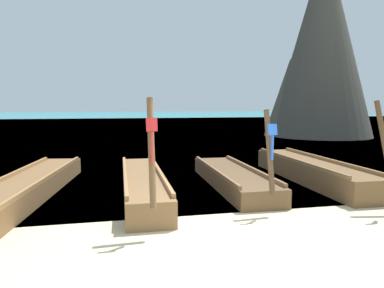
# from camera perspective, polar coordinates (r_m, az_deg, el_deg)

# --- Properties ---
(ground) EXTENTS (120.00, 120.00, 0.00)m
(ground) POSITION_cam_1_polar(r_m,az_deg,el_deg) (6.69, 6.33, -14.89)
(ground) COLOR beige
(sea_water) EXTENTS (120.00, 120.00, 0.00)m
(sea_water) POSITION_cam_1_polar(r_m,az_deg,el_deg) (67.35, -10.48, 4.22)
(sea_water) COLOR teal
(sea_water) RESTS_ON ground
(longtail_boat_violet_ribbon) EXTENTS (1.99, 7.16, 2.29)m
(longtail_boat_violet_ribbon) POSITION_cam_1_polar(r_m,az_deg,el_deg) (10.21, -25.13, -6.40)
(longtail_boat_violet_ribbon) COLOR brown
(longtail_boat_violet_ribbon) RESTS_ON ground
(longtail_boat_red_ribbon) EXTENTS (1.06, 6.03, 2.57)m
(longtail_boat_red_ribbon) POSITION_cam_1_polar(r_m,az_deg,el_deg) (9.53, -8.04, -6.51)
(longtail_boat_red_ribbon) COLOR brown
(longtail_boat_red_ribbon) RESTS_ON ground
(longtail_boat_blue_ribbon) EXTENTS (1.30, 5.49, 2.33)m
(longtail_boat_blue_ribbon) POSITION_cam_1_polar(r_m,az_deg,el_deg) (10.53, 6.64, -5.52)
(longtail_boat_blue_ribbon) COLOR brown
(longtail_boat_blue_ribbon) RESTS_ON ground
(longtail_boat_yellow_ribbon) EXTENTS (1.24, 6.48, 2.53)m
(longtail_boat_yellow_ribbon) POSITION_cam_1_polar(r_m,az_deg,el_deg) (11.77, 18.80, -4.16)
(longtail_boat_yellow_ribbon) COLOR brown
(longtail_boat_yellow_ribbon) RESTS_ON ground
(karst_rock) EXTENTS (8.00, 7.75, 14.67)m
(karst_rock) POSITION_cam_1_polar(r_m,az_deg,el_deg) (29.48, 20.11, 14.91)
(karst_rock) COLOR #47443D
(karst_rock) RESTS_ON ground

